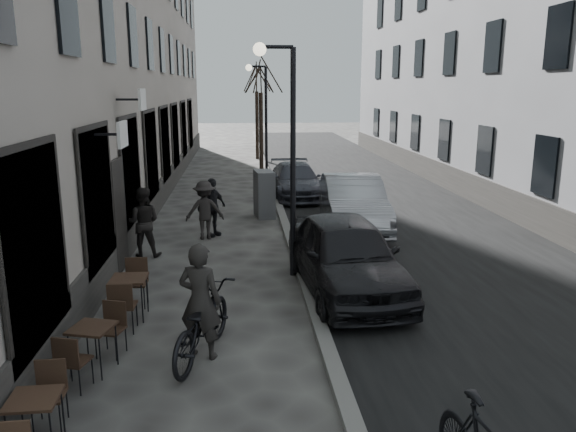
{
  "coord_description": "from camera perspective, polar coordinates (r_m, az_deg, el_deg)",
  "views": [
    {
      "loc": [
        -1.16,
        -6.11,
        4.21
      ],
      "look_at": [
        -0.26,
        4.22,
        1.8
      ],
      "focal_mm": 35.0,
      "sensor_mm": 36.0,
      "label": 1
    }
  ],
  "objects": [
    {
      "name": "ground",
      "position": [
        7.51,
        5.13,
        -21.06
      ],
      "size": [
        120.0,
        120.0,
        0.0
      ],
      "primitive_type": "plane",
      "color": "#363331",
      "rests_on": "ground"
    },
    {
      "name": "road",
      "position": [
        23.06,
        7.68,
        2.45
      ],
      "size": [
        7.3,
        60.0,
        0.0
      ],
      "primitive_type": "cube",
      "color": "black",
      "rests_on": "ground"
    },
    {
      "name": "kerb",
      "position": [
        22.54,
        -1.42,
        2.47
      ],
      "size": [
        0.25,
        60.0,
        0.12
      ],
      "primitive_type": "cube",
      "color": "slate",
      "rests_on": "ground"
    },
    {
      "name": "streetlamp_near",
      "position": [
        12.2,
        -0.3,
        8.15
      ],
      "size": [
        0.9,
        0.28,
        5.09
      ],
      "color": "black",
      "rests_on": "ground"
    },
    {
      "name": "streetlamp_far",
      "position": [
        24.16,
        -2.66,
        10.58
      ],
      "size": [
        0.9,
        0.28,
        5.09
      ],
      "color": "black",
      "rests_on": "ground"
    },
    {
      "name": "tree_near",
      "position": [
        27.14,
        -2.81,
        14.02
      ],
      "size": [
        2.4,
        2.4,
        5.7
      ],
      "color": "black",
      "rests_on": "ground"
    },
    {
      "name": "tree_far",
      "position": [
        33.13,
        -3.22,
        13.84
      ],
      "size": [
        2.4,
        2.4,
        5.7
      ],
      "color": "black",
      "rests_on": "ground"
    },
    {
      "name": "bistro_set_a",
      "position": [
        7.55,
        -24.27,
        -18.26
      ],
      "size": [
        0.58,
        1.4,
        0.83
      ],
      "rotation": [
        0.0,
        0.0,
        0.03
      ],
      "color": "#2F1E15",
      "rests_on": "ground"
    },
    {
      "name": "bistro_set_b",
      "position": [
        9.1,
        -19.19,
        -12.18
      ],
      "size": [
        0.77,
        1.49,
        0.85
      ],
      "rotation": [
        0.0,
        0.0,
        -0.28
      ],
      "color": "#2F1E15",
      "rests_on": "ground"
    },
    {
      "name": "bistro_set_c",
      "position": [
        10.84,
        -15.79,
        -7.57
      ],
      "size": [
        0.65,
        1.57,
        0.93
      ],
      "rotation": [
        0.0,
        0.0,
        -0.01
      ],
      "color": "#2F1E15",
      "rests_on": "ground"
    },
    {
      "name": "utility_cabinet",
      "position": [
        18.37,
        -2.43,
        2.25
      ],
      "size": [
        0.69,
        1.08,
        1.52
      ],
      "primitive_type": "cube",
      "rotation": [
        0.0,
        0.0,
        0.13
      ],
      "color": "#58585A",
      "rests_on": "ground"
    },
    {
      "name": "bicycle",
      "position": [
        9.08,
        -8.83,
        -10.68
      ],
      "size": [
        1.39,
        2.31,
        1.15
      ],
      "primitive_type": "imported",
      "rotation": [
        0.0,
        0.0,
        2.83
      ],
      "color": "black",
      "rests_on": "ground"
    },
    {
      "name": "cyclist_rider",
      "position": [
        8.94,
        -8.91,
        -8.54
      ],
      "size": [
        0.79,
        0.64,
        1.87
      ],
      "primitive_type": "imported",
      "rotation": [
        0.0,
        0.0,
        2.83
      ],
      "color": "#272421",
      "rests_on": "ground"
    },
    {
      "name": "pedestrian_near",
      "position": [
        14.5,
        -14.51,
        -0.61
      ],
      "size": [
        0.89,
        0.71,
        1.77
      ],
      "primitive_type": "imported",
      "rotation": [
        0.0,
        0.0,
        3.09
      ],
      "color": "black",
      "rests_on": "ground"
    },
    {
      "name": "pedestrian_mid",
      "position": [
        15.84,
        -8.47,
        0.6
      ],
      "size": [
        1.13,
        0.74,
        1.65
      ],
      "primitive_type": "imported",
      "rotation": [
        0.0,
        0.0,
        3.26
      ],
      "color": "#292524",
      "rests_on": "ground"
    },
    {
      "name": "pedestrian_far",
      "position": [
        16.11,
        -7.77,
        0.88
      ],
      "size": [
        1.0,
        0.97,
        1.67
      ],
      "primitive_type": "imported",
      "rotation": [
        0.0,
        0.0,
        0.75
      ],
      "color": "black",
      "rests_on": "ground"
    },
    {
      "name": "car_near",
      "position": [
        11.7,
        5.91,
        -3.94
      ],
      "size": [
        2.26,
        4.82,
        1.6
      ],
      "primitive_type": "imported",
      "rotation": [
        0.0,
        0.0,
        0.08
      ],
      "color": "black",
      "rests_on": "ground"
    },
    {
      "name": "car_mid",
      "position": [
        16.92,
        6.6,
        1.34
      ],
      "size": [
        1.95,
        4.89,
        1.58
      ],
      "primitive_type": "imported",
      "rotation": [
        0.0,
        0.0,
        -0.06
      ],
      "color": "#9B9EA3",
      "rests_on": "ground"
    },
    {
      "name": "car_far",
      "position": [
        21.75,
        0.81,
        3.64
      ],
      "size": [
        1.96,
        4.49,
        1.28
      ],
      "primitive_type": "imported",
      "rotation": [
        0.0,
        0.0,
        0.04
      ],
      "color": "#393A44",
      "rests_on": "ground"
    }
  ]
}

